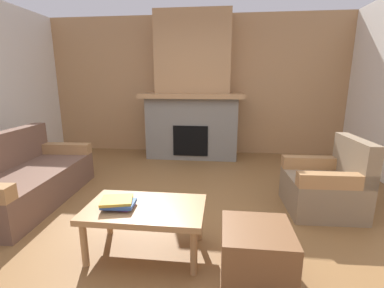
# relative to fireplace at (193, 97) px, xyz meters

# --- Properties ---
(ground) EXTENTS (9.00, 9.00, 0.00)m
(ground) POSITION_rel_fireplace_xyz_m (0.00, -2.62, -1.16)
(ground) COLOR brown
(wall_back_wood_panel) EXTENTS (6.00, 0.12, 2.70)m
(wall_back_wood_panel) POSITION_rel_fireplace_xyz_m (0.00, 0.38, 0.19)
(wall_back_wood_panel) COLOR tan
(wall_back_wood_panel) RESTS_ON ground
(fireplace) EXTENTS (1.90, 0.82, 2.70)m
(fireplace) POSITION_rel_fireplace_xyz_m (0.00, 0.00, 0.00)
(fireplace) COLOR gray
(fireplace) RESTS_ON ground
(couch) EXTENTS (0.94, 1.84, 0.85)m
(couch) POSITION_rel_fireplace_xyz_m (-1.81, -2.37, -0.88)
(couch) COLOR brown
(couch) RESTS_ON ground
(armchair) EXTENTS (0.78, 0.78, 0.85)m
(armchair) POSITION_rel_fireplace_xyz_m (1.77, -2.17, -0.87)
(armchair) COLOR #847056
(armchair) RESTS_ON ground
(coffee_table) EXTENTS (1.00, 0.60, 0.43)m
(coffee_table) POSITION_rel_fireplace_xyz_m (-0.06, -3.17, -0.79)
(coffee_table) COLOR #A87A4C
(coffee_table) RESTS_ON ground
(ottoman) EXTENTS (0.52, 0.52, 0.40)m
(ottoman) POSITION_rel_fireplace_xyz_m (0.85, -3.37, -0.96)
(ottoman) COLOR brown
(ottoman) RESTS_ON ground
(book_stack_near_edge) EXTENTS (0.30, 0.26, 0.08)m
(book_stack_near_edge) POSITION_rel_fireplace_xyz_m (-0.27, -3.22, -0.69)
(book_stack_near_edge) COLOR #7A3D84
(book_stack_near_edge) RESTS_ON coffee_table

